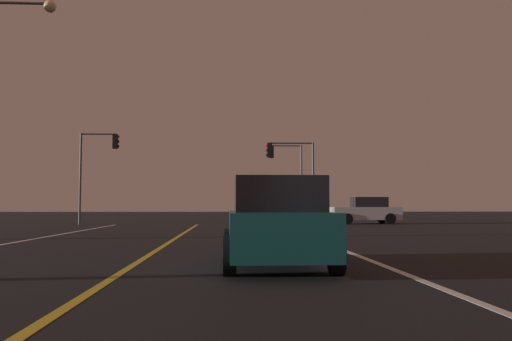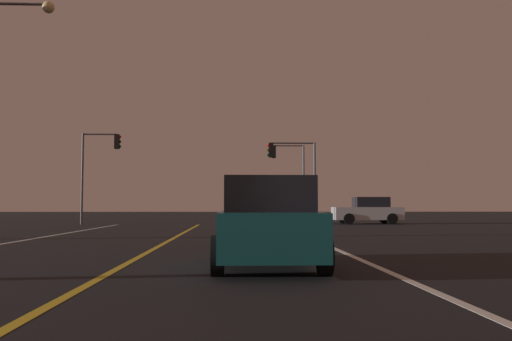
{
  "view_description": "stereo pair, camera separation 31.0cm",
  "coord_description": "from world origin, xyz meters",
  "px_view_note": "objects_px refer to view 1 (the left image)",
  "views": [
    {
      "loc": [
        1.87,
        0.23,
        1.18
      ],
      "look_at": [
        3.21,
        26.64,
        2.86
      ],
      "focal_mm": 38.5,
      "sensor_mm": 36.0,
      "label": 1
    },
    {
      "loc": [
        2.18,
        0.23,
        1.18
      ],
      "look_at": [
        3.21,
        26.64,
        2.86
      ],
      "focal_mm": 38.5,
      "sensor_mm": 36.0,
      "label": 2
    }
  ],
  "objects_px": {
    "car_lead_same_lane": "(276,224)",
    "car_crossing_side": "(366,211)",
    "traffic_light_near_right": "(290,163)",
    "traffic_light_near_left": "(98,157)",
    "traffic_light_far_right": "(286,165)"
  },
  "relations": [
    {
      "from": "car_lead_same_lane",
      "to": "traffic_light_near_left",
      "type": "height_order",
      "value": "traffic_light_near_left"
    },
    {
      "from": "car_lead_same_lane",
      "to": "traffic_light_near_right",
      "type": "bearing_deg",
      "value": -7.09
    },
    {
      "from": "car_lead_same_lane",
      "to": "traffic_light_near_right",
      "type": "distance_m",
      "value": 23.86
    },
    {
      "from": "traffic_light_near_left",
      "to": "traffic_light_far_right",
      "type": "height_order",
      "value": "traffic_light_near_left"
    },
    {
      "from": "car_crossing_side",
      "to": "car_lead_same_lane",
      "type": "bearing_deg",
      "value": 71.92
    },
    {
      "from": "traffic_light_near_right",
      "to": "traffic_light_near_left",
      "type": "distance_m",
      "value": 11.83
    },
    {
      "from": "car_lead_same_lane",
      "to": "car_crossing_side",
      "type": "distance_m",
      "value": 25.34
    },
    {
      "from": "car_lead_same_lane",
      "to": "traffic_light_far_right",
      "type": "xyz_separation_m",
      "value": [
        3.26,
        28.99,
        3.26
      ]
    },
    {
      "from": "car_crossing_side",
      "to": "traffic_light_near_left",
      "type": "xyz_separation_m",
      "value": [
        -16.77,
        -0.59,
        3.3
      ]
    },
    {
      "from": "car_lead_same_lane",
      "to": "traffic_light_far_right",
      "type": "height_order",
      "value": "traffic_light_far_right"
    },
    {
      "from": "traffic_light_far_right",
      "to": "car_lead_same_lane",
      "type": "bearing_deg",
      "value": 83.58
    },
    {
      "from": "car_lead_same_lane",
      "to": "car_crossing_side",
      "type": "relative_size",
      "value": 1.0
    },
    {
      "from": "traffic_light_near_left",
      "to": "traffic_light_far_right",
      "type": "xyz_separation_m",
      "value": [
        12.17,
        5.5,
        -0.03
      ]
    },
    {
      "from": "traffic_light_near_right",
      "to": "traffic_light_far_right",
      "type": "distance_m",
      "value": 5.52
    },
    {
      "from": "car_lead_same_lane",
      "to": "traffic_light_near_left",
      "type": "xyz_separation_m",
      "value": [
        -8.9,
        23.49,
        3.3
      ]
    }
  ]
}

